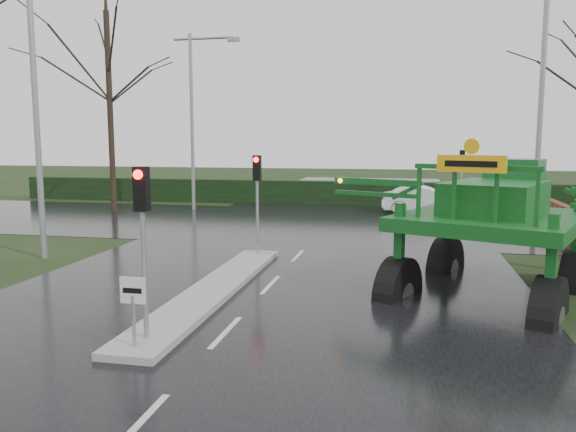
% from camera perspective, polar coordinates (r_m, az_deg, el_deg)
% --- Properties ---
extents(ground, '(140.00, 140.00, 0.00)m').
position_cam_1_polar(ground, '(12.10, -6.34, -11.74)').
color(ground, black).
rests_on(ground, ground).
extents(road_main, '(14.00, 80.00, 0.02)m').
position_cam_1_polar(road_main, '(21.52, 1.98, -3.07)').
color(road_main, black).
rests_on(road_main, ground).
extents(road_cross, '(80.00, 12.00, 0.02)m').
position_cam_1_polar(road_cross, '(27.37, 4.13, -0.77)').
color(road_cross, black).
rests_on(road_cross, ground).
extents(median_island, '(1.20, 10.00, 0.16)m').
position_cam_1_polar(median_island, '(15.19, -7.50, -7.38)').
color(median_island, gray).
rests_on(median_island, ground).
extents(hedge_row, '(44.00, 0.90, 1.50)m').
position_cam_1_polar(hedge_row, '(35.17, 5.90, 2.30)').
color(hedge_row, black).
rests_on(hedge_row, ground).
extents(brick_wall, '(0.40, 20.00, 1.20)m').
position_cam_1_polar(brick_wall, '(27.91, 26.03, -0.14)').
color(brick_wall, '#592D1E').
rests_on(brick_wall, ground).
extents(keep_left_sign, '(0.50, 0.07, 1.35)m').
position_cam_1_polar(keep_left_sign, '(10.95, -15.47, -8.27)').
color(keep_left_sign, gray).
rests_on(keep_left_sign, ground).
extents(traffic_signal_near, '(0.26, 0.33, 3.52)m').
position_cam_1_polar(traffic_signal_near, '(11.07, -14.59, 0.04)').
color(traffic_signal_near, gray).
rests_on(traffic_signal_near, ground).
extents(traffic_signal_mid, '(0.26, 0.33, 3.52)m').
position_cam_1_polar(traffic_signal_mid, '(19.02, -3.16, 3.37)').
color(traffic_signal_mid, gray).
rests_on(traffic_signal_mid, ground).
extents(traffic_signal_far, '(0.26, 0.33, 3.52)m').
position_cam_1_polar(traffic_signal_far, '(31.01, 17.23, 4.69)').
color(traffic_signal_far, gray).
rests_on(traffic_signal_far, ground).
extents(street_light_left_near, '(3.85, 0.30, 10.00)m').
position_cam_1_polar(street_light_left_near, '(20.65, -23.69, 12.53)').
color(street_light_left_near, gray).
rests_on(street_light_left_near, ground).
extents(street_light_right, '(3.85, 0.30, 10.00)m').
position_cam_1_polar(street_light_right, '(23.37, 23.64, 11.89)').
color(street_light_right, gray).
rests_on(street_light_right, ground).
extents(street_light_left_far, '(3.85, 0.30, 10.00)m').
position_cam_1_polar(street_light_left_far, '(33.07, -9.27, 11.00)').
color(street_light_left_far, gray).
rests_on(street_light_left_far, ground).
extents(tree_left_far, '(7.70, 7.70, 13.26)m').
position_cam_1_polar(tree_left_far, '(33.17, -17.73, 12.73)').
color(tree_left_far, black).
rests_on(tree_left_far, ground).
extents(crop_sprayer, '(8.42, 6.83, 5.07)m').
position_cam_1_polar(crop_sprayer, '(14.87, 11.71, 1.28)').
color(crop_sprayer, black).
rests_on(crop_sprayer, ground).
extents(white_sedan, '(4.70, 1.79, 1.53)m').
position_cam_1_polar(white_sedan, '(31.87, 13.66, 0.22)').
color(white_sedan, white).
rests_on(white_sedan, ground).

